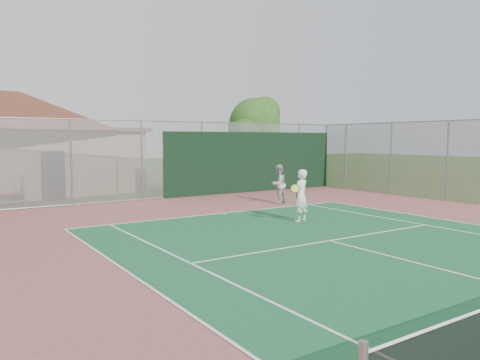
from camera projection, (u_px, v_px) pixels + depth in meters
name	position (u px, v px, depth m)	size (l,w,h in m)	color
back_fence	(204.00, 161.00, 22.16)	(20.08, 0.11, 3.53)	gray
side_fence_right	(391.00, 159.00, 22.77)	(0.08, 9.00, 3.50)	gray
tree	(256.00, 126.00, 29.82)	(3.88, 3.68, 5.41)	#322112
player_white_front	(301.00, 196.00, 15.17)	(1.06, 0.79, 1.70)	white
player_grey_back	(278.00, 185.00, 19.44)	(0.94, 0.83, 1.63)	#ADB0B3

